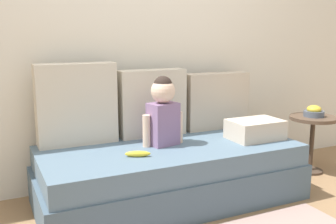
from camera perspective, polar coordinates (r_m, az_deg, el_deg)
ground_plane at (r=2.99m, az=0.31°, el=-12.64°), size 12.00×12.00×0.00m
back_wall at (r=3.25m, az=-4.07°, el=12.06°), size 5.11×0.10×2.52m
couch at (r=2.91m, az=0.31°, el=-8.93°), size 1.91×0.87×0.42m
throw_pillow_left at (r=2.91m, az=-13.21°, el=1.12°), size 0.57×0.16×0.59m
throw_pillow_center at (r=3.09m, az=-2.37°, el=1.34°), size 0.54×0.16×0.52m
throw_pillow_right at (r=3.36m, az=6.97°, el=1.64°), size 0.57×0.16×0.47m
toddler at (r=2.81m, az=-0.73°, el=0.32°), size 0.32×0.19×0.50m
banana at (r=2.59m, az=-4.44°, el=-6.10°), size 0.17×0.11×0.04m
folded_blanket at (r=3.09m, az=12.62°, el=-2.49°), size 0.40×0.28×0.15m
side_table at (r=3.67m, az=20.36°, el=-2.38°), size 0.40×0.40×0.51m
fruit_bowl at (r=3.64m, az=20.53°, el=0.02°), size 0.18×0.18×0.10m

